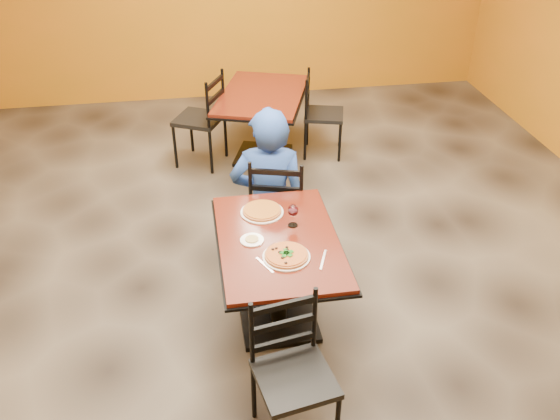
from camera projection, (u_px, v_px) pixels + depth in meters
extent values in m
cube|color=black|center=(269.00, 278.00, 4.79)|extent=(7.00, 8.00, 0.01)
cube|color=#5C1A0E|center=(278.00, 241.00, 3.98)|extent=(0.80, 1.20, 0.03)
cube|color=black|center=(278.00, 244.00, 3.99)|extent=(0.83, 1.23, 0.02)
cylinder|color=black|center=(278.00, 282.00, 4.18)|extent=(0.12, 0.12, 0.66)
cube|color=black|center=(278.00, 319.00, 4.36)|extent=(0.55, 0.55, 0.04)
cube|color=#5C1A0E|center=(262.00, 95.00, 6.17)|extent=(1.19, 1.45, 0.03)
cube|color=black|center=(262.00, 97.00, 6.19)|extent=(1.23, 1.49, 0.02)
cylinder|color=black|center=(263.00, 127.00, 6.37)|extent=(0.12, 0.12, 0.66)
cube|color=black|center=(263.00, 155.00, 6.56)|extent=(0.73, 0.73, 0.04)
imported|color=#1B4898|center=(269.00, 182.00, 4.81)|extent=(0.70, 0.51, 1.30)
cylinder|color=white|center=(286.00, 257.00, 3.79)|extent=(0.31, 0.31, 0.01)
cylinder|color=#960A0B|center=(286.00, 255.00, 3.79)|extent=(0.28, 0.28, 0.02)
cylinder|color=white|center=(262.00, 212.00, 4.24)|extent=(0.31, 0.31, 0.01)
cylinder|color=orange|center=(262.00, 210.00, 4.23)|extent=(0.28, 0.28, 0.02)
cylinder|color=white|center=(252.00, 240.00, 3.95)|extent=(0.16, 0.16, 0.01)
cylinder|color=tan|center=(252.00, 239.00, 3.94)|extent=(0.09, 0.09, 0.01)
cube|color=silver|center=(265.00, 265.00, 3.73)|extent=(0.10, 0.18, 0.00)
cube|color=silver|center=(323.00, 260.00, 3.77)|extent=(0.09, 0.20, 0.00)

